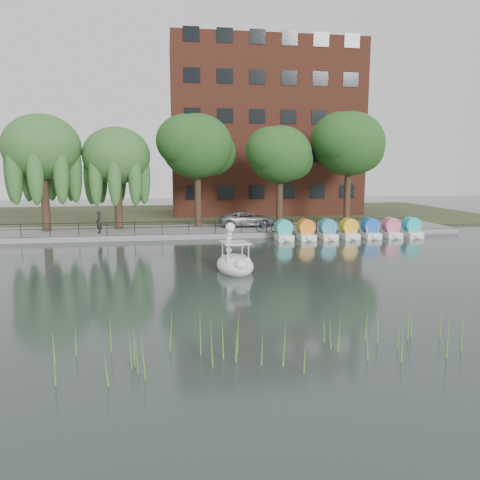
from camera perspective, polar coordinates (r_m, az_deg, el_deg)
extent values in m
plane|color=#394645|center=(22.81, 0.27, -4.80)|extent=(120.00, 120.00, 0.00)
cube|color=gray|center=(38.40, -3.43, 1.11)|extent=(40.00, 6.00, 0.40)
cube|color=gray|center=(35.49, -2.99, 0.47)|extent=(40.00, 0.25, 0.40)
cube|color=#47512D|center=(52.26, -4.83, 3.15)|extent=(60.00, 22.00, 0.36)
cylinder|color=black|center=(35.54, -3.04, 2.35)|extent=(32.00, 0.04, 0.04)
cylinder|color=black|center=(35.59, -3.03, 1.71)|extent=(32.00, 0.04, 0.04)
cylinder|color=black|center=(35.59, -3.03, 1.63)|extent=(0.05, 0.05, 1.00)
cube|color=#4C1E16|center=(53.07, 2.80, 13.18)|extent=(20.00, 10.00, 18.00)
cylinder|color=#473323|center=(39.67, -22.62, 4.03)|extent=(0.60, 0.60, 4.20)
ellipsoid|color=#47853D|center=(39.59, -23.01, 10.40)|extent=(5.88, 5.88, 5.00)
cylinder|color=#473323|center=(39.23, -14.60, 4.09)|extent=(0.60, 0.60, 3.80)
ellipsoid|color=#47853D|center=(39.11, -14.83, 9.92)|extent=(5.32, 5.32, 4.52)
cylinder|color=#473323|center=(40.06, -5.15, 4.94)|extent=(0.60, 0.60, 4.50)
ellipsoid|color=#306325|center=(40.00, -5.24, 11.31)|extent=(6.00, 6.00, 5.10)
cylinder|color=#473323|center=(40.61, 4.84, 4.68)|extent=(0.60, 0.60, 4.05)
ellipsoid|color=#306325|center=(40.51, 4.91, 10.33)|extent=(5.40, 5.40, 4.59)
cylinder|color=#473323|center=(43.50, 12.93, 5.21)|extent=(0.60, 0.60, 4.72)
ellipsoid|color=#306325|center=(43.46, 13.14, 11.36)|extent=(6.30, 6.30, 5.36)
imported|color=gray|center=(39.53, 0.84, 2.73)|extent=(2.57, 5.42, 1.50)
imported|color=gray|center=(36.32, 3.34, 1.77)|extent=(0.79, 1.78, 1.00)
imported|color=black|center=(36.82, -16.84, 2.27)|extent=(0.74, 0.85, 1.98)
ellipsoid|color=white|center=(24.37, -0.61, -3.13)|extent=(2.17, 3.11, 0.65)
cube|color=white|center=(24.21, -0.55, -2.43)|extent=(1.33, 1.43, 0.32)
cube|color=white|center=(24.10, -0.58, -0.32)|extent=(1.51, 1.61, 0.06)
ellipsoid|color=white|center=(23.15, 0.18, -3.09)|extent=(0.74, 0.61, 0.60)
sphere|color=white|center=(24.98, -1.19, 1.56)|extent=(0.52, 0.52, 0.52)
cone|color=black|center=(25.32, -1.39, 1.58)|extent=(0.25, 0.30, 0.22)
cylinder|color=yellow|center=(25.17, -1.30, 1.56)|extent=(0.29, 0.14, 0.28)
cube|color=white|center=(35.00, 5.37, 0.35)|extent=(1.15, 1.70, 0.44)
cylinder|color=#2CBDB0|center=(34.99, 5.35, 1.56)|extent=(0.90, 1.20, 0.90)
cube|color=white|center=(35.45, 8.04, 0.41)|extent=(1.15, 1.70, 0.44)
cylinder|color=orange|center=(35.44, 8.02, 1.60)|extent=(0.90, 1.20, 0.90)
cube|color=white|center=(35.97, 10.64, 0.47)|extent=(1.15, 1.70, 0.44)
cylinder|color=teal|center=(35.96, 10.62, 1.64)|extent=(0.90, 1.20, 0.90)
cube|color=white|center=(36.56, 13.16, 0.52)|extent=(1.15, 1.70, 0.44)
cylinder|color=yellow|center=(36.56, 13.14, 1.68)|extent=(0.90, 1.20, 0.90)
cube|color=white|center=(37.22, 15.59, 0.58)|extent=(1.15, 1.70, 0.44)
cylinder|color=blue|center=(37.22, 15.57, 1.71)|extent=(0.90, 1.20, 0.90)
cube|color=white|center=(37.95, 17.93, 0.62)|extent=(1.15, 1.70, 0.44)
cylinder|color=#EA5B88|center=(37.94, 17.92, 1.74)|extent=(0.90, 1.20, 0.90)
cube|color=white|center=(38.74, 20.18, 0.67)|extent=(1.15, 1.70, 0.44)
cylinder|color=#16C4C2|center=(38.73, 20.17, 1.76)|extent=(0.90, 1.20, 0.90)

